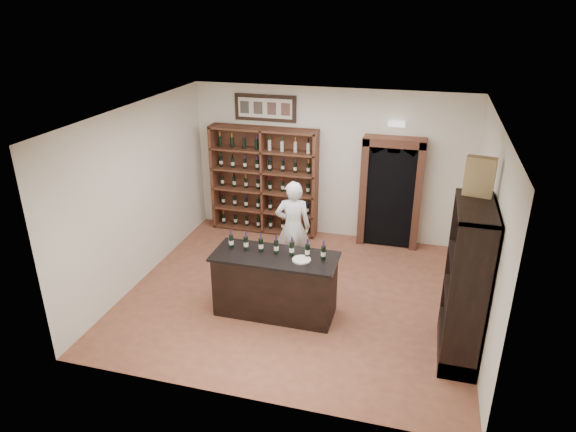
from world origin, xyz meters
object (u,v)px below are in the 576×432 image
object	(u,v)px
side_cabinet	(465,307)
wine_shelf	(264,180)
counter_bottle_0	(231,241)
shopkeeper	(293,227)
tasting_counter	(275,285)
wine_crate	(480,177)

from	to	relation	value
side_cabinet	wine_shelf	bearing A→B (deg)	139.79
counter_bottle_0	side_cabinet	size ratio (longest dim) A/B	0.14
shopkeeper	counter_bottle_0	bearing A→B (deg)	51.11
side_cabinet	shopkeeper	world-z (taller)	side_cabinet
counter_bottle_0	tasting_counter	bearing A→B (deg)	-5.63
tasting_counter	shopkeeper	world-z (taller)	shopkeeper
wine_crate	side_cabinet	bearing A→B (deg)	-74.56
tasting_counter	counter_bottle_0	size ratio (longest dim) A/B	6.27
counter_bottle_0	wine_shelf	bearing A→B (deg)	97.56
counter_bottle_0	wine_crate	xyz separation A→B (m)	(3.42, -0.00, 1.35)
wine_shelf	wine_crate	world-z (taller)	wine_crate
side_cabinet	shopkeeper	distance (m)	3.27
wine_shelf	tasting_counter	distance (m)	3.19
counter_bottle_0	wine_crate	size ratio (longest dim) A/B	0.59
wine_shelf	counter_bottle_0	distance (m)	2.89
tasting_counter	wine_crate	xyz separation A→B (m)	(2.70, 0.07, 1.96)
tasting_counter	side_cabinet	size ratio (longest dim) A/B	0.85
wine_shelf	wine_crate	xyz separation A→B (m)	(3.80, -2.86, 1.36)
wine_shelf	counter_bottle_0	bearing A→B (deg)	-82.44
wine_shelf	side_cabinet	bearing A→B (deg)	-40.21
side_cabinet	counter_bottle_0	bearing A→B (deg)	173.85
wine_shelf	counter_bottle_0	xyz separation A→B (m)	(0.38, -2.86, 0.01)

